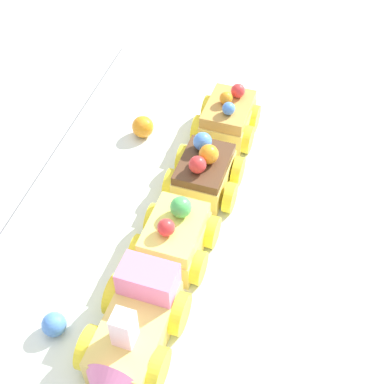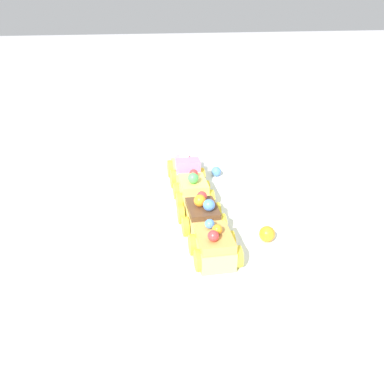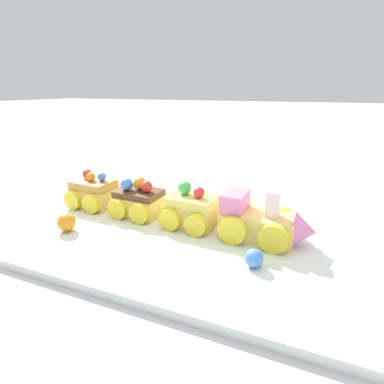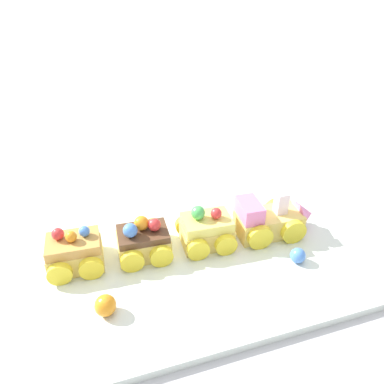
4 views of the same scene
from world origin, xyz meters
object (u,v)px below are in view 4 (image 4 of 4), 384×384
object	(u,v)px
cake_car_chocolate	(143,241)
gumball_orange	(105,305)
cake_car_lemon	(206,230)
gumball_blue	(298,256)
cake_car_caramel	(75,252)
cake_train_locomotive	(273,220)

from	to	relation	value
cake_car_chocolate	gumball_orange	xyz separation A→B (m)	(-0.07, -0.09, -0.01)
cake_car_lemon	gumball_orange	bearing A→B (deg)	-148.17
cake_car_lemon	gumball_blue	size ratio (longest dim) A/B	3.48
cake_car_chocolate	cake_car_caramel	distance (m)	0.10
cake_car_chocolate	gumball_orange	distance (m)	0.12
cake_car_lemon	cake_car_chocolate	size ratio (longest dim) A/B	1.00
gumball_orange	cake_car_caramel	bearing A→B (deg)	106.67
cake_car_caramel	gumball_orange	distance (m)	0.11
cake_train_locomotive	cake_car_caramel	world-z (taller)	cake_train_locomotive
cake_car_caramel	cake_car_lemon	bearing A→B (deg)	-0.03
cake_train_locomotive	gumball_orange	xyz separation A→B (m)	(-0.27, -0.08, -0.01)
cake_car_caramel	gumball_blue	xyz separation A→B (m)	(0.31, -0.09, -0.01)
cake_car_lemon	cake_car_caramel	size ratio (longest dim) A/B	1.00
cake_car_chocolate	gumball_orange	size ratio (longest dim) A/B	2.89
cake_train_locomotive	cake_car_lemon	size ratio (longest dim) A/B	1.64
gumball_orange	cake_car_chocolate	bearing A→B (deg)	54.81
gumball_blue	cake_train_locomotive	bearing A→B (deg)	91.73
cake_car_caramel	gumball_orange	size ratio (longest dim) A/B	2.89
cake_car_caramel	gumball_blue	world-z (taller)	cake_car_caramel
cake_car_lemon	gumball_orange	world-z (taller)	cake_car_lemon
cake_train_locomotive	gumball_blue	world-z (taller)	cake_train_locomotive
cake_car_lemon	cake_car_caramel	distance (m)	0.19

